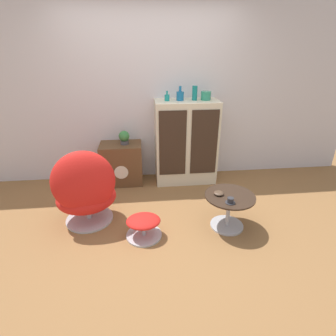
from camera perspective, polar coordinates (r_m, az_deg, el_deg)
The scene contains 14 objects.
ground_plane at distance 3.14m, azimuth -2.17°, elevation -13.07°, with size 12.00×12.00×0.00m, color olive.
wall_back at distance 4.00m, azimuth -4.05°, elevation 15.76°, with size 6.40×0.06×2.60m.
sideboard at distance 3.97m, azimuth 3.88°, elevation 5.60°, with size 0.91×0.46×1.25m.
tv_console at distance 4.06m, azimuth -10.02°, elevation 0.97°, with size 0.61×0.43×0.62m.
egg_chair at distance 3.14m, azimuth -17.56°, elevation -4.68°, with size 0.79×0.75×0.95m.
ottoman at distance 2.96m, azimuth -5.35°, elevation -12.09°, with size 0.40×0.40×0.25m.
coffee_table at distance 3.10m, azimuth 13.09°, elevation -8.22°, with size 0.56×0.56×0.42m.
vase_leftmost at distance 3.76m, azimuth -0.21°, elevation 15.12°, with size 0.07×0.07×0.13m.
vase_inner_left at distance 3.78m, azimuth 2.65°, elevation 15.47°, with size 0.10×0.10×0.20m.
vase_inner_right at distance 3.81m, azimuth 5.83°, elevation 15.92°, with size 0.07×0.07×0.20m.
vase_rightmost at distance 3.86m, azimuth 8.24°, elevation 15.32°, with size 0.14×0.14×0.12m.
potted_plant at distance 3.90m, azimuth -9.52°, elevation 6.62°, with size 0.16×0.16×0.20m.
teacup at distance 2.88m, azimuth 13.43°, elevation -6.95°, with size 0.11×0.11×0.06m.
bowl at distance 3.01m, azimuth 10.98°, elevation -5.37°, with size 0.11×0.11×0.04m.
Camera 1 is at (-0.15, -2.47, 1.93)m, focal length 28.00 mm.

